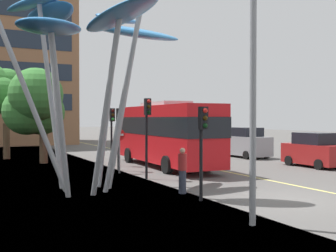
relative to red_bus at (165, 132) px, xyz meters
name	(u,v)px	position (x,y,z in m)	size (l,w,h in m)	color
ground	(274,203)	(-1.20, -10.97, -2.17)	(120.00, 240.00, 0.10)	#54514F
red_bus	(165,132)	(0.00, 0.00, 0.00)	(2.97, 10.58, 3.88)	red
leaf_sculpture	(82,27)	(-6.62, -5.79, 4.46)	(9.68, 10.78, 8.51)	#9EA0A5
traffic_light_kerb_near	(203,133)	(-3.42, -9.82, 0.30)	(0.28, 0.42, 3.33)	black
traffic_light_kerb_far	(147,121)	(-2.99, -4.07, 0.67)	(0.28, 0.42, 3.87)	black
traffic_light_island_mid	(119,125)	(-3.11, -0.47, 0.39)	(0.28, 0.42, 3.46)	black
traffic_light_opposite	(112,124)	(-2.65, 2.03, 0.44)	(0.28, 0.42, 3.52)	black
car_parked_mid	(314,151)	(7.99, -3.97, -1.16)	(1.95, 3.86, 2.05)	maroon
car_parked_far	(245,143)	(8.01, 2.79, -1.07)	(1.99, 4.22, 2.22)	gray
street_lamp	(261,24)	(-3.64, -13.23, 3.40)	(1.45, 0.44, 8.88)	gray
tree_pavement_near	(35,105)	(-6.71, 5.14, 1.63)	(3.96, 4.21, 6.06)	brown
pedestrian	(182,171)	(-3.33, -8.18, -1.23)	(0.34, 0.34, 1.77)	#2D3342
no_entry_sign	(120,144)	(-3.43, -1.43, -0.55)	(0.60, 0.12, 2.34)	gray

